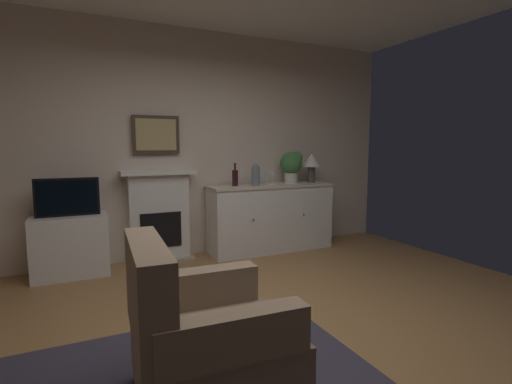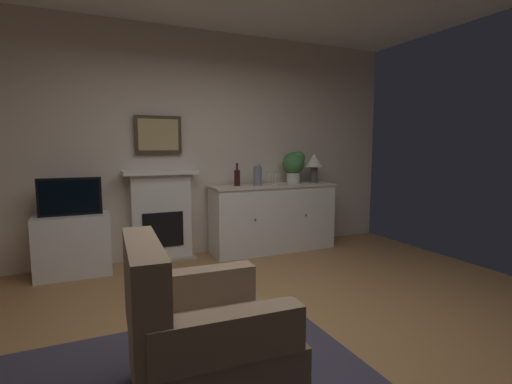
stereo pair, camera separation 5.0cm
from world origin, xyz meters
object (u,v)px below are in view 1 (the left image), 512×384
object	(u,v)px
wine_bottle	(235,177)
wine_glass_center	(273,175)
fireplace_unit	(159,216)
wine_glass_left	(267,176)
tv_cabinet	(70,246)
table_lamp	(312,162)
framed_picture	(156,135)
tv_set	(67,197)
vase_decorative	(256,175)
potted_plant_small	(292,164)
armchair	(202,337)
sideboard_cabinet	(271,217)

from	to	relation	value
wine_bottle	wine_glass_center	xyz separation A→B (m)	(0.52, -0.05, 0.01)
fireplace_unit	wine_glass_center	world-z (taller)	fireplace_unit
wine_glass_left	tv_cabinet	distance (m)	2.42
table_lamp	wine_glass_left	bearing A→B (deg)	-177.51
framed_picture	tv_cabinet	size ratio (longest dim) A/B	0.73
fireplace_unit	tv_set	world-z (taller)	fireplace_unit
fireplace_unit	wine_glass_center	bearing A→B (deg)	-7.51
vase_decorative	potted_plant_small	size ratio (longest dim) A/B	0.65
wine_bottle	fireplace_unit	bearing A→B (deg)	171.17
wine_bottle	tv_cabinet	size ratio (longest dim) A/B	0.39
wine_glass_center	vase_decorative	bearing A→B (deg)	-172.67
framed_picture	wine_glass_center	world-z (taller)	framed_picture
tv_set	armchair	bearing A→B (deg)	-75.50
tv_cabinet	tv_set	xyz separation A→B (m)	(0.00, -0.02, 0.53)
framed_picture	wine_glass_left	distance (m)	1.46
sideboard_cabinet	armchair	world-z (taller)	armchair
table_lamp	wine_glass_left	world-z (taller)	table_lamp
fireplace_unit	wine_bottle	world-z (taller)	wine_bottle
framed_picture	potted_plant_small	distance (m)	1.82
tv_set	potted_plant_small	xyz separation A→B (m)	(2.74, 0.05, 0.29)
table_lamp	wine_glass_left	size ratio (longest dim) A/B	2.42
sideboard_cabinet	tv_cabinet	bearing A→B (deg)	179.64
framed_picture	vase_decorative	world-z (taller)	framed_picture
tv_set	wine_glass_center	bearing A→B (deg)	-0.15
vase_decorative	armchair	distance (m)	2.99
fireplace_unit	vase_decorative	distance (m)	1.29
tv_cabinet	armchair	distance (m)	2.66
fireplace_unit	tv_set	bearing A→B (deg)	-169.23
wine_glass_center	vase_decorative	world-z (taller)	vase_decorative
fireplace_unit	sideboard_cabinet	world-z (taller)	fireplace_unit
fireplace_unit	framed_picture	world-z (taller)	framed_picture
armchair	wine_glass_center	bearing A→B (deg)	55.18
sideboard_cabinet	vase_decorative	xyz separation A→B (m)	(-0.25, -0.05, 0.58)
table_lamp	vase_decorative	world-z (taller)	table_lamp
armchair	framed_picture	bearing A→B (deg)	83.54
wine_glass_center	tv_cabinet	xyz separation A→B (m)	(-2.43, 0.03, -0.68)
tv_cabinet	sideboard_cabinet	bearing A→B (deg)	-0.36
fireplace_unit	table_lamp	size ratio (longest dim) A/B	2.75
vase_decorative	tv_set	distance (m)	2.16
tv_cabinet	armchair	world-z (taller)	armchair
framed_picture	vase_decorative	size ratio (longest dim) A/B	1.96
wine_glass_center	tv_cabinet	size ratio (longest dim) A/B	0.22
potted_plant_small	armchair	size ratio (longest dim) A/B	0.47
table_lamp	potted_plant_small	distance (m)	0.29
tv_set	potted_plant_small	size ratio (longest dim) A/B	1.44
armchair	vase_decorative	bearing A→B (deg)	59.22
wine_bottle	tv_cabinet	bearing A→B (deg)	-179.47
fireplace_unit	framed_picture	distance (m)	0.97
wine_glass_left	potted_plant_small	world-z (taller)	potted_plant_small
vase_decorative	sideboard_cabinet	bearing A→B (deg)	11.38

